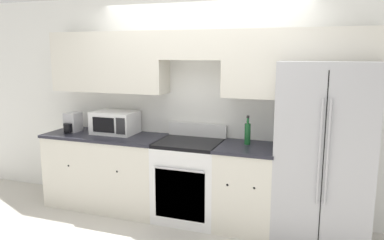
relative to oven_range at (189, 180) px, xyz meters
name	(u,v)px	position (x,y,z in m)	size (l,w,h in m)	color
ground_plane	(183,230)	(0.03, -0.31, -0.47)	(12.00, 12.00, 0.00)	beige
wall_back	(200,89)	(0.04, 0.27, 1.04)	(8.00, 0.39, 2.60)	white
lower_cabinets_left	(107,170)	(-1.10, 0.00, 0.00)	(1.51, 0.64, 0.93)	silver
lower_cabinets_right	(246,187)	(0.67, 0.00, 0.00)	(0.64, 0.64, 0.93)	silver
oven_range	(189,180)	(0.00, 0.00, 0.00)	(0.72, 0.65, 1.09)	white
refrigerator	(324,152)	(1.45, 0.06, 0.45)	(0.93, 0.78, 1.84)	#B7B7BC
microwave	(115,122)	(-1.02, 0.10, 0.60)	(0.53, 0.38, 0.28)	white
bottle	(248,133)	(0.65, 0.09, 0.58)	(0.07, 0.07, 0.32)	#195928
electric_kettle	(72,123)	(-1.59, 0.00, 0.57)	(0.16, 0.26, 0.24)	#B7B7BC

